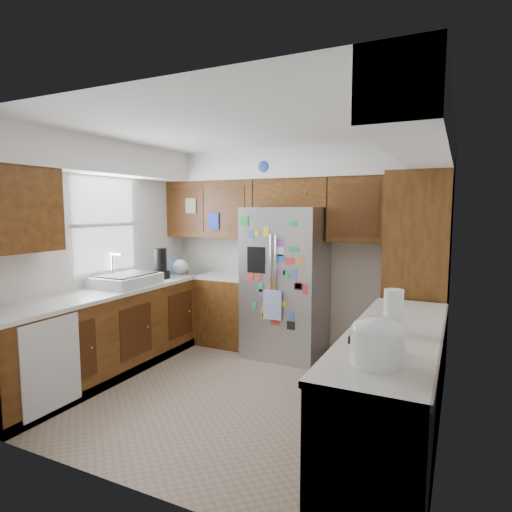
# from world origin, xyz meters

# --- Properties ---
(floor) EXTENTS (3.60, 3.60, 0.00)m
(floor) POSITION_xyz_m (0.00, 0.00, 0.00)
(floor) COLOR gray
(floor) RESTS_ON ground
(room_shell) EXTENTS (3.64, 3.24, 2.52)m
(room_shell) POSITION_xyz_m (-0.11, 0.36, 1.82)
(room_shell) COLOR silver
(room_shell) RESTS_ON ground
(left_counter_run) EXTENTS (1.36, 3.20, 0.92)m
(left_counter_run) POSITION_xyz_m (-1.36, 0.03, 0.43)
(left_counter_run) COLOR #3F1E0C
(left_counter_run) RESTS_ON ground
(right_counter_run) EXTENTS (0.63, 2.25, 0.92)m
(right_counter_run) POSITION_xyz_m (1.50, -0.47, 0.42)
(right_counter_run) COLOR #3F1E0C
(right_counter_run) RESTS_ON ground
(pantry) EXTENTS (0.60, 0.90, 2.15)m
(pantry) POSITION_xyz_m (1.50, 1.15, 1.07)
(pantry) COLOR #3F1E0C
(pantry) RESTS_ON ground
(fridge) EXTENTS (0.90, 0.79, 1.80)m
(fridge) POSITION_xyz_m (-0.00, 1.20, 0.90)
(fridge) COLOR #9E9EA3
(fridge) RESTS_ON ground
(bridge_cabinet) EXTENTS (0.96, 0.34, 0.35)m
(bridge_cabinet) POSITION_xyz_m (0.00, 1.43, 1.98)
(bridge_cabinet) COLOR #3F1E0C
(bridge_cabinet) RESTS_ON fridge
(fridge_top_items) EXTENTS (0.82, 0.40, 0.28)m
(fridge_top_items) POSITION_xyz_m (-0.01, 1.40, 2.28)
(fridge_top_items) COLOR blue
(fridge_top_items) RESTS_ON bridge_cabinet
(sink_assembly) EXTENTS (0.52, 0.70, 0.37)m
(sink_assembly) POSITION_xyz_m (-1.50, 0.10, 0.99)
(sink_assembly) COLOR silver
(sink_assembly) RESTS_ON left_counter_run
(left_counter_clutter) EXTENTS (0.31, 0.75, 0.38)m
(left_counter_clutter) POSITION_xyz_m (-1.47, 0.87, 1.05)
(left_counter_clutter) COLOR black
(left_counter_clutter) RESTS_ON left_counter_run
(rice_cooker) EXTENTS (0.31, 0.30, 0.27)m
(rice_cooker) POSITION_xyz_m (1.50, -1.19, 1.06)
(rice_cooker) COLOR white
(rice_cooker) RESTS_ON right_counter_run
(paper_towel) EXTENTS (0.13, 0.13, 0.30)m
(paper_towel) POSITION_xyz_m (1.49, -0.50, 1.07)
(paper_towel) COLOR white
(paper_towel) RESTS_ON right_counter_run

